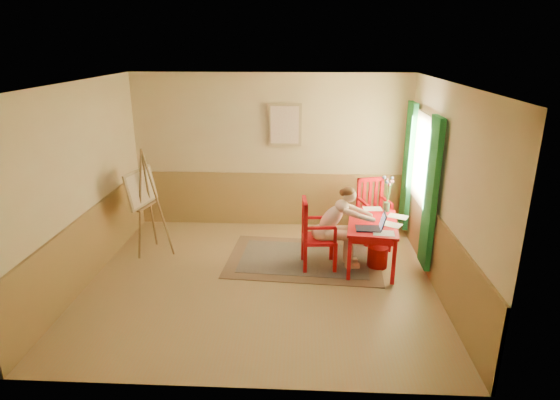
# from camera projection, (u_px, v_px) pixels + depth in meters

# --- Properties ---
(room) EXTENTS (5.04, 4.54, 2.84)m
(room) POSITION_uv_depth(u_px,v_px,m) (260.00, 188.00, 6.37)
(room) COLOR #A38656
(room) RESTS_ON ground
(wainscot) EXTENTS (5.00, 4.50, 1.00)m
(wainscot) POSITION_uv_depth(u_px,v_px,m) (265.00, 228.00, 7.41)
(wainscot) COLOR #AD8749
(wainscot) RESTS_ON room
(window) EXTENTS (0.12, 2.01, 2.20)m
(window) POSITION_uv_depth(u_px,v_px,m) (420.00, 173.00, 7.31)
(window) COLOR white
(window) RESTS_ON room
(wall_portrait) EXTENTS (0.60, 0.05, 0.76)m
(wall_portrait) POSITION_uv_depth(u_px,v_px,m) (285.00, 125.00, 8.28)
(wall_portrait) COLOR #A08659
(wall_portrait) RESTS_ON room
(rug) EXTENTS (2.51, 1.76, 0.02)m
(rug) POSITION_uv_depth(u_px,v_px,m) (304.00, 259.00, 7.46)
(rug) COLOR #8C7251
(rug) RESTS_ON room
(table) EXTENTS (0.87, 1.28, 0.72)m
(table) POSITION_uv_depth(u_px,v_px,m) (372.00, 227.00, 7.07)
(table) COLOR #BE060C
(table) RESTS_ON room
(chair_left) EXTENTS (0.54, 0.52, 1.09)m
(chair_left) POSITION_uv_depth(u_px,v_px,m) (315.00, 234.00, 7.05)
(chair_left) COLOR #BE060C
(chair_left) RESTS_ON room
(chair_back) EXTENTS (0.59, 0.61, 1.08)m
(chair_back) POSITION_uv_depth(u_px,v_px,m) (373.00, 210.00, 8.05)
(chair_back) COLOR #BE060C
(chair_back) RESTS_ON room
(figure) EXTENTS (0.96, 0.44, 1.28)m
(figure) POSITION_uv_depth(u_px,v_px,m) (337.00, 224.00, 7.01)
(figure) COLOR beige
(figure) RESTS_ON room
(laptop) EXTENTS (0.43, 0.26, 0.25)m
(laptop) POSITION_uv_depth(u_px,v_px,m) (373.00, 226.00, 6.74)
(laptop) COLOR #1E2338
(laptop) RESTS_ON table
(papers) EXTENTS (0.68, 1.25, 0.00)m
(papers) POSITION_uv_depth(u_px,v_px,m) (386.00, 220.00, 7.10)
(papers) COLOR white
(papers) RESTS_ON table
(vase) EXTENTS (0.19, 0.28, 0.57)m
(vase) POSITION_uv_depth(u_px,v_px,m) (388.00, 195.00, 7.41)
(vase) COLOR #3F724C
(vase) RESTS_ON table
(wastebasket) EXTENTS (0.38, 0.38, 0.33)m
(wastebasket) POSITION_uv_depth(u_px,v_px,m) (378.00, 257.00, 7.17)
(wastebasket) COLOR #9E0A0B
(wastebasket) RESTS_ON room
(easel) EXTENTS (0.65, 0.78, 1.74)m
(easel) POSITION_uv_depth(u_px,v_px,m) (143.00, 192.00, 7.42)
(easel) COLOR olive
(easel) RESTS_ON room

